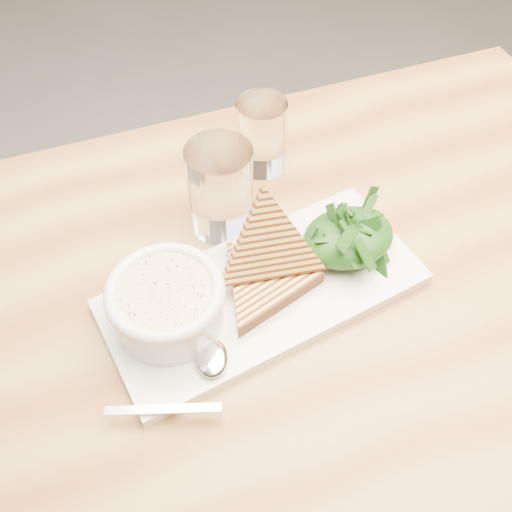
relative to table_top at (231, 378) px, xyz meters
name	(u,v)px	position (x,y,z in m)	size (l,w,h in m)	color
floor	(261,406)	(0.15, 0.24, -0.73)	(6.00, 6.00, 0.00)	#605B54
table_top	(231,378)	(0.00, 0.00, 0.00)	(1.24, 0.83, 0.04)	#A98447
table_leg_br	(413,218)	(0.57, 0.36, -0.38)	(0.06, 0.06, 0.71)	#A98447
platter	(263,291)	(0.07, 0.07, 0.03)	(0.36, 0.16, 0.02)	white
soup_bowl	(168,307)	(-0.04, 0.07, 0.06)	(0.12, 0.12, 0.05)	white
soup	(165,292)	(-0.04, 0.07, 0.09)	(0.10, 0.10, 0.01)	beige
bowl_rim	(165,291)	(-0.04, 0.07, 0.09)	(0.12, 0.12, 0.01)	white
sandwich_flat	(263,284)	(0.07, 0.07, 0.04)	(0.14, 0.14, 0.02)	gold
sandwich_lean	(270,246)	(0.09, 0.09, 0.08)	(0.14, 0.14, 0.08)	gold
salad_base	(348,237)	(0.18, 0.08, 0.06)	(0.11, 0.09, 0.04)	#0E360C
arugula_pile	(349,234)	(0.18, 0.08, 0.06)	(0.11, 0.10, 0.05)	#214F16
spoon_bowl	(212,358)	(-0.02, 0.01, 0.04)	(0.03, 0.05, 0.01)	silver
spoon_handle	(163,409)	(-0.08, -0.02, 0.04)	(0.11, 0.01, 0.00)	silver
glass_near	(221,189)	(0.07, 0.19, 0.08)	(0.08, 0.08, 0.12)	white
glass_far	(261,135)	(0.16, 0.27, 0.07)	(0.07, 0.07, 0.10)	white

